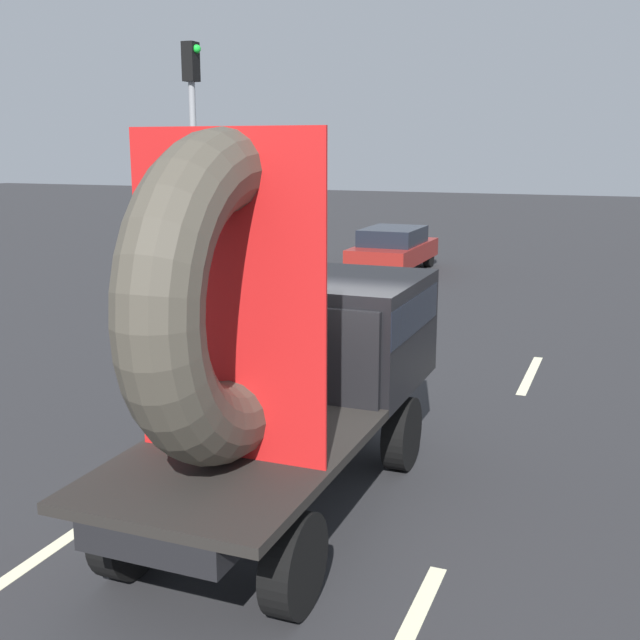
{
  "coord_description": "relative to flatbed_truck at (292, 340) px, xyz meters",
  "views": [
    {
      "loc": [
        3.42,
        -7.69,
        3.97
      ],
      "look_at": [
        0.1,
        0.67,
        1.97
      ],
      "focal_mm": 44.12,
      "sensor_mm": 36.0,
      "label": 1
    }
  ],
  "objects": [
    {
      "name": "lane_dash_left_near",
      "position": [
        -1.85,
        -1.99,
        -1.91
      ],
      "size": [
        0.16,
        2.61,
        0.01
      ],
      "primitive_type": "cube",
      "rotation": [
        0.0,
        0.0,
        1.57
      ],
      "color": "beige",
      "rests_on": "ground_plane"
    },
    {
      "name": "lane_dash_left_far",
      "position": [
        -1.85,
        5.78,
        -1.91
      ],
      "size": [
        0.16,
        2.35,
        0.01
      ],
      "primitive_type": "cube",
      "rotation": [
        0.0,
        0.0,
        1.57
      ],
      "color": "beige",
      "rests_on": "ground_plane"
    },
    {
      "name": "traffic_light",
      "position": [
        -6.67,
        9.37,
        2.18
      ],
      "size": [
        0.42,
        0.36,
        6.35
      ],
      "color": "gray",
      "rests_on": "ground_plane"
    },
    {
      "name": "flatbed_truck",
      "position": [
        0.0,
        0.0,
        0.0
      ],
      "size": [
        2.02,
        5.47,
        4.13
      ],
      "color": "black",
      "rests_on": "ground_plane"
    },
    {
      "name": "ground_plane",
      "position": [
        -0.1,
        0.14,
        -1.92
      ],
      "size": [
        120.0,
        120.0,
        0.0
      ],
      "primitive_type": "plane",
      "color": "#28282B"
    },
    {
      "name": "lane_dash_right_near",
      "position": [
        1.85,
        -1.85,
        -1.91
      ],
      "size": [
        0.16,
        2.16,
        0.01
      ],
      "primitive_type": "cube",
      "rotation": [
        0.0,
        0.0,
        1.57
      ],
      "color": "beige",
      "rests_on": "ground_plane"
    },
    {
      "name": "distant_sedan",
      "position": [
        -3.71,
        16.53,
        -1.15
      ],
      "size": [
        1.87,
        4.36,
        1.42
      ],
      "color": "black",
      "rests_on": "ground_plane"
    },
    {
      "name": "lane_dash_right_far",
      "position": [
        1.85,
        6.24,
        -1.91
      ],
      "size": [
        0.16,
        2.51,
        0.01
      ],
      "primitive_type": "cube",
      "rotation": [
        0.0,
        0.0,
        1.57
      ],
      "color": "beige",
      "rests_on": "ground_plane"
    }
  ]
}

